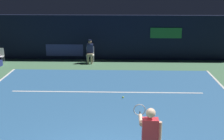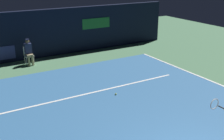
{
  "view_description": "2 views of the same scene",
  "coord_description": "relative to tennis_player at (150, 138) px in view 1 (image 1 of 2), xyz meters",
  "views": [
    {
      "loc": [
        0.59,
        -6.02,
        4.37
      ],
      "look_at": [
        0.23,
        5.73,
        1.05
      ],
      "focal_mm": 49.49,
      "sensor_mm": 36.0,
      "label": 1
    },
    {
      "loc": [
        -4.64,
        -3.36,
        4.66
      ],
      "look_at": [
        0.67,
        5.66,
        0.95
      ],
      "focal_mm": 46.02,
      "sensor_mm": 36.0,
      "label": 2
    }
  ],
  "objects": [
    {
      "name": "line_judge_on_chair",
      "position": [
        -2.41,
        10.59,
        -0.3
      ],
      "size": [
        0.44,
        0.53,
        1.32
      ],
      "color": "white",
      "rests_on": "ground"
    },
    {
      "name": "courtside_chair_near",
      "position": [
        -7.44,
        10.24,
        -0.49
      ],
      "size": [
        0.47,
        0.45,
        0.88
      ],
      "color": "white",
      "rests_on": "ground"
    },
    {
      "name": "tennis_ball",
      "position": [
        -0.57,
        5.07,
        -0.94
      ],
      "size": [
        0.07,
        0.07,
        0.07
      ],
      "primitive_type": "sphere",
      "color": "#CCE033",
      "rests_on": "court_surface"
    },
    {
      "name": "back_wall",
      "position": [
        -1.25,
        11.59,
        0.31
      ],
      "size": [
        15.79,
        0.33,
        2.6
      ],
      "color": "black",
      "rests_on": "ground"
    },
    {
      "name": "court_surface",
      "position": [
        -1.24,
        3.9,
        -0.98
      ],
      "size": [
        10.15,
        10.39,
        0.01
      ],
      "primitive_type": "cube",
      "color": "#336699",
      "rests_on": "ground"
    },
    {
      "name": "line_service",
      "position": [
        -1.24,
        5.72,
        -0.97
      ],
      "size": [
        7.91,
        0.1,
        0.01
      ],
      "primitive_type": "cube",
      "color": "white",
      "rests_on": "court_surface"
    },
    {
      "name": "tennis_player",
      "position": [
        0.0,
        0.0,
        0.0
      ],
      "size": [
        0.61,
        0.93,
        1.73
      ],
      "color": "beige",
      "rests_on": "ground"
    },
    {
      "name": "ground_plane",
      "position": [
        -1.24,
        3.9,
        -0.99
      ],
      "size": [
        31.12,
        31.12,
        0.0
      ],
      "primitive_type": "plane",
      "color": "#4C7A56"
    }
  ]
}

